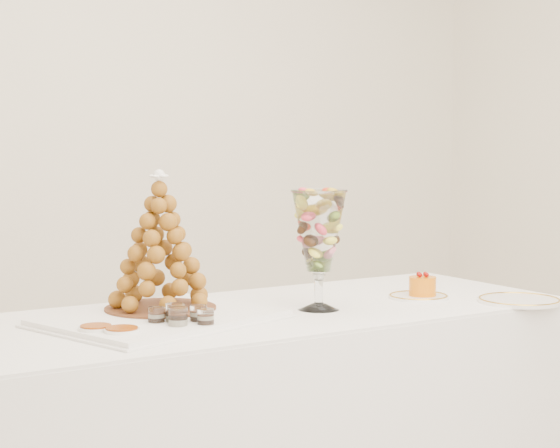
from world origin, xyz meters
TOP-DOWN VIEW (x-y plane):
  - buffet_table at (-0.08, 0.14)m, footprint 1.92×0.81m
  - lace_tray at (-0.44, 0.14)m, footprint 0.73×0.63m
  - macaron_vase at (0.05, 0.07)m, footprint 0.17×0.17m
  - cake_plate at (0.45, 0.08)m, footprint 0.20×0.20m
  - spare_plate at (0.67, -0.14)m, footprint 0.26×0.26m
  - verrine_a at (-0.49, 0.04)m, footprint 0.06×0.06m
  - verrine_b at (-0.45, 0.02)m, footprint 0.05×0.05m
  - verrine_c at (-0.39, -0.00)m, footprint 0.06×0.06m
  - verrine_d at (-0.46, -0.03)m, footprint 0.06×0.06m
  - verrine_e at (-0.39, -0.05)m, footprint 0.06×0.06m
  - ramekin_back at (-0.67, 0.03)m, footprint 0.09×0.09m
  - ramekin_front at (-0.62, -0.04)m, footprint 0.09×0.09m
  - croquembouche at (-0.40, 0.22)m, footprint 0.33×0.33m
  - mousse_cake at (0.46, 0.07)m, footprint 0.09×0.09m

SIDE VIEW (x-z plane):
  - buffet_table at x=-0.08m, z-range 0.00..0.73m
  - cake_plate at x=0.45m, z-range 0.73..0.73m
  - spare_plate at x=0.67m, z-range 0.73..0.74m
  - lace_tray at x=-0.44m, z-range 0.73..0.75m
  - ramekin_back at x=-0.67m, z-range 0.73..0.75m
  - ramekin_front at x=-0.62m, z-range 0.73..0.75m
  - verrine_a at x=-0.49m, z-range 0.73..0.79m
  - verrine_e at x=-0.39m, z-range 0.73..0.79m
  - verrine_c at x=-0.39m, z-range 0.73..0.79m
  - verrine_b at x=-0.45m, z-range 0.73..0.79m
  - verrine_d at x=-0.46m, z-range 0.73..0.80m
  - mousse_cake at x=0.46m, z-range 0.73..0.80m
  - croquembouche at x=-0.40m, z-range 0.74..1.15m
  - macaron_vase at x=0.05m, z-range 0.78..1.14m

